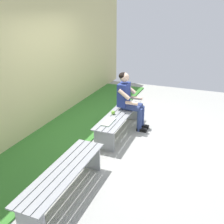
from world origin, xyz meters
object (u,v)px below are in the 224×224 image
Objects in this scene: person_seated at (129,98)px; book_open at (109,122)px; bench_near at (119,118)px; apple at (113,112)px; bench_far at (64,176)px.

book_open is at bearing -8.77° from person_seated.
bench_near is 0.19m from apple.
apple reaches higher than bench_far.
book_open is (-1.70, -0.03, 0.11)m from bench_far.
book_open is at bearing 10.08° from apple.
bench_near is at bearing -16.14° from person_seated.
person_seated is 14.78× the size of apple.
person_seated reaches higher than bench_far.
bench_near is 0.50m from person_seated.
bench_far is 2.56m from person_seated.
bench_far is at bearing 2.72° from apple.
bench_near is 21.61× the size of apple.
apple reaches higher than book_open.
bench_far is at bearing 0.61° from book_open.
bench_near is at bearing 176.37° from book_open.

